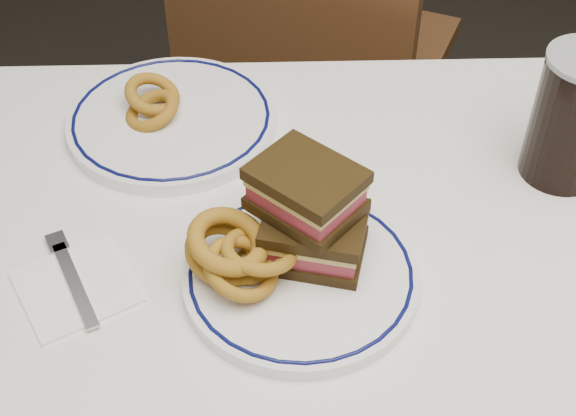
{
  "coord_description": "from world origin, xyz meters",
  "views": [
    {
      "loc": [
        -0.19,
        -0.58,
        1.43
      ],
      "look_at": [
        -0.17,
        0.02,
        0.85
      ],
      "focal_mm": 50.0,
      "sensor_mm": 36.0,
      "label": 1
    }
  ],
  "objects_px": {
    "main_plate": "(301,275)",
    "far_plate": "(172,120)",
    "chair_far": "(311,50)",
    "reuben_sandwich": "(310,214)"
  },
  "relations": [
    {
      "from": "main_plate",
      "to": "far_plate",
      "type": "xyz_separation_m",
      "value": [
        -0.16,
        0.28,
        0.0
      ]
    },
    {
      "from": "chair_far",
      "to": "reuben_sandwich",
      "type": "relative_size",
      "value": 7.09
    },
    {
      "from": "main_plate",
      "to": "far_plate",
      "type": "relative_size",
      "value": 0.93
    },
    {
      "from": "main_plate",
      "to": "far_plate",
      "type": "bearing_deg",
      "value": 120.09
    },
    {
      "from": "chair_far",
      "to": "reuben_sandwich",
      "type": "height_order",
      "value": "chair_far"
    },
    {
      "from": "main_plate",
      "to": "reuben_sandwich",
      "type": "relative_size",
      "value": 1.83
    },
    {
      "from": "reuben_sandwich",
      "to": "far_plate",
      "type": "relative_size",
      "value": 0.51
    },
    {
      "from": "chair_far",
      "to": "main_plate",
      "type": "distance_m",
      "value": 0.8
    },
    {
      "from": "main_plate",
      "to": "reuben_sandwich",
      "type": "xyz_separation_m",
      "value": [
        0.01,
        0.03,
        0.06
      ]
    },
    {
      "from": "main_plate",
      "to": "reuben_sandwich",
      "type": "height_order",
      "value": "reuben_sandwich"
    }
  ]
}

